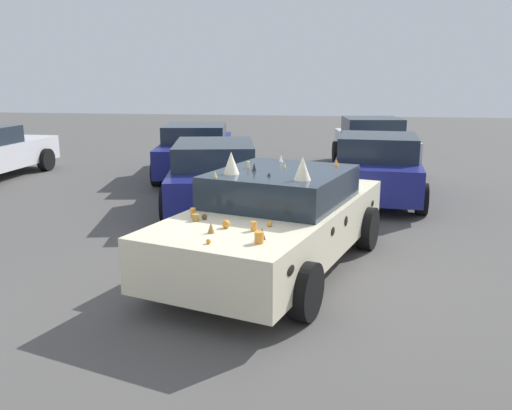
{
  "coord_description": "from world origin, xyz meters",
  "views": [
    {
      "loc": [
        -7.13,
        -0.8,
        2.64
      ],
      "look_at": [
        0.0,
        0.3,
        0.9
      ],
      "focal_mm": 37.57,
      "sensor_mm": 36.0,
      "label": 1
    }
  ],
  "objects": [
    {
      "name": "ground_plane",
      "position": [
        0.0,
        0.0,
        0.0
      ],
      "size": [
        60.0,
        60.0,
        0.0
      ],
      "primitive_type": "plane",
      "color": "#514F4C"
    },
    {
      "name": "art_car_decorated",
      "position": [
        0.02,
        -0.01,
        0.71
      ],
      "size": [
        4.82,
        3.04,
        1.67
      ],
      "rotation": [
        0.0,
        0.0,
        2.85
      ],
      "color": "beige",
      "rests_on": "ground"
    },
    {
      "name": "parked_sedan_row_back_far",
      "position": [
        3.54,
        1.71,
        0.7
      ],
      "size": [
        4.66,
        2.6,
        1.35
      ],
      "rotation": [
        0.0,
        0.0,
        0.21
      ],
      "color": "navy",
      "rests_on": "ground"
    },
    {
      "name": "parked_sedan_near_right",
      "position": [
        4.62,
        -1.64,
        0.72
      ],
      "size": [
        4.03,
        2.17,
        1.43
      ],
      "rotation": [
        0.0,
        0.0,
        -0.06
      ],
      "color": "navy",
      "rests_on": "ground"
    },
    {
      "name": "parked_sedan_near_left",
      "position": [
        6.83,
        2.98,
        0.71
      ],
      "size": [
        4.71,
        2.47,
        1.4
      ],
      "rotation": [
        0.0,
        0.0,
        0.16
      ],
      "color": "navy",
      "rests_on": "ground"
    },
    {
      "name": "parked_sedan_behind_right",
      "position": [
        8.79,
        -1.78,
        0.73
      ],
      "size": [
        4.33,
        2.39,
        1.46
      ],
      "rotation": [
        0.0,
        0.0,
        3.28
      ],
      "color": "silver",
      "rests_on": "ground"
    }
  ]
}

